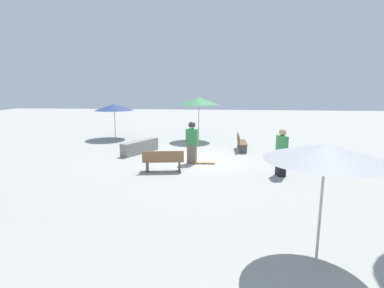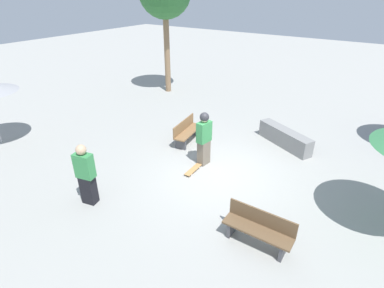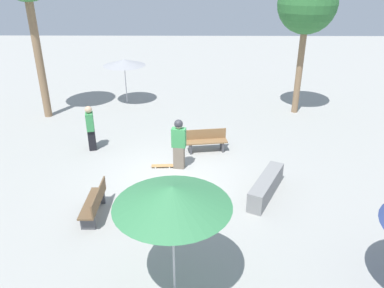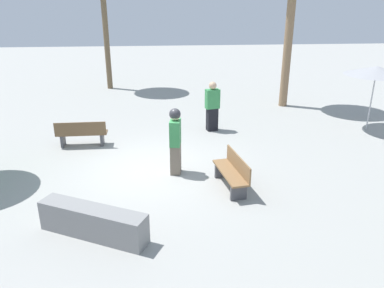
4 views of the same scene
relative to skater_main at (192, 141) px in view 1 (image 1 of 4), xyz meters
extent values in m
plane|color=#9E9E99|center=(0.28, 0.63, -0.99)|extent=(60.00, 60.00, 0.00)
cube|color=#726656|center=(0.00, 0.00, -0.57)|extent=(0.41, 0.32, 0.83)
cube|color=#388C4C|center=(0.00, 0.00, 0.18)|extent=(0.52, 0.34, 0.68)
sphere|color=beige|center=(0.00, 0.00, 0.66)|extent=(0.27, 0.27, 0.27)
sphere|color=#2D2D33|center=(0.00, 0.00, 0.69)|extent=(0.30, 0.30, 0.30)
cube|color=#B7844C|center=(0.60, -0.01, -0.92)|extent=(0.81, 0.24, 0.02)
cylinder|color=silver|center=(0.84, 0.09, -0.96)|extent=(0.06, 0.03, 0.05)
cylinder|color=silver|center=(0.85, -0.08, -0.96)|extent=(0.06, 0.03, 0.05)
cylinder|color=silver|center=(0.35, 0.06, -0.96)|extent=(0.06, 0.03, 0.05)
cylinder|color=silver|center=(0.35, -0.11, -0.96)|extent=(0.06, 0.03, 0.05)
cube|color=gray|center=(-2.78, 1.79, -0.67)|extent=(1.45, 2.26, 0.63)
cube|color=#47474C|center=(-1.61, -1.40, -0.79)|extent=(0.14, 0.40, 0.40)
cube|color=#47474C|center=(-0.38, -1.22, -0.79)|extent=(0.14, 0.40, 0.40)
cube|color=olive|center=(-1.00, -1.31, -0.56)|extent=(1.65, 0.67, 0.05)
cube|color=olive|center=(-0.97, -1.51, -0.34)|extent=(1.59, 0.28, 0.40)
cube|color=#47474C|center=(2.33, 3.53, -0.79)|extent=(0.40, 0.08, 0.40)
cube|color=#47474C|center=(2.34, 2.29, -0.79)|extent=(0.40, 0.08, 0.40)
cube|color=brown|center=(2.34, 2.91, -0.56)|extent=(0.45, 1.60, 0.05)
cube|color=brown|center=(2.14, 2.91, -0.34)|extent=(0.05, 1.60, 0.40)
cylinder|color=#B7B7BC|center=(-0.13, 5.62, 0.26)|extent=(0.05, 0.05, 2.49)
cone|color=#387F4C|center=(-0.13, 5.62, 1.44)|extent=(2.39, 2.39, 0.44)
cylinder|color=#B7B7BC|center=(-5.49, 5.81, 0.04)|extent=(0.05, 0.05, 2.06)
cone|color=navy|center=(-5.49, 5.81, 1.01)|extent=(2.42, 2.42, 0.39)
cylinder|color=#B7B7BC|center=(3.07, -7.16, 0.11)|extent=(0.05, 0.05, 2.19)
cone|color=#99999E|center=(3.07, -7.16, 1.16)|extent=(2.16, 2.16, 0.31)
cube|color=black|center=(3.47, -1.49, -0.57)|extent=(0.35, 0.43, 0.83)
cube|color=#388C4C|center=(3.47, -1.49, 0.18)|extent=(0.37, 0.53, 0.68)
sphere|color=tan|center=(3.47, -1.49, 0.66)|extent=(0.27, 0.27, 0.27)
camera|label=1|loc=(1.22, -12.52, 2.29)|focal=28.00mm
camera|label=2|loc=(7.32, 4.53, 4.31)|focal=28.00mm
camera|label=3|loc=(-0.58, 11.77, 5.44)|focal=35.00mm
camera|label=4|loc=(-9.31, 0.40, 3.47)|focal=35.00mm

